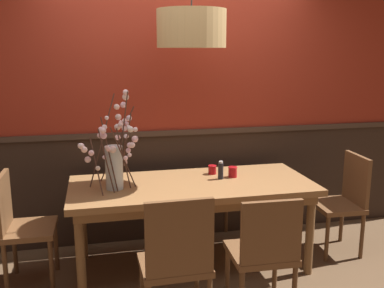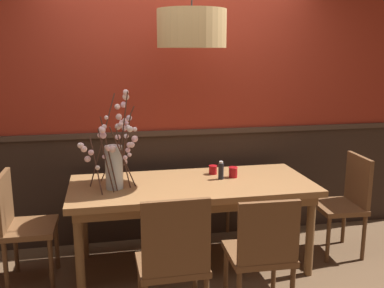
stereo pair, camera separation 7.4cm
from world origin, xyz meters
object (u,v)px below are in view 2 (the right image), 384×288
object	(u,v)px
dining_table	(192,192)
chair_head_east_end	(346,199)
candle_holder_nearer_edge	(233,172)
chair_far_side_right	(204,178)
condiment_bottle	(221,171)
candle_holder_nearer_center	(213,170)
chair_near_side_left	(174,258)
chair_near_side_right	(262,251)
chair_head_west_end	(21,221)
pendant_lamp	(192,29)
vase_with_blossoms	(114,158)

from	to	relation	value
dining_table	chair_head_east_end	bearing A→B (deg)	-0.49
candle_holder_nearer_edge	chair_far_side_right	bearing A→B (deg)	95.82
candle_holder_nearer_edge	condiment_bottle	size ratio (longest dim) A/B	0.58
chair_head_east_end	candle_holder_nearer_center	bearing A→B (deg)	169.07
chair_near_side_left	chair_far_side_right	xyz separation A→B (m)	(0.60, 1.74, -0.00)
chair_far_side_right	chair_near_side_right	bearing A→B (deg)	-89.88
chair_head_west_end	pendant_lamp	size ratio (longest dim) A/B	0.83
chair_far_side_right	chair_near_side_right	world-z (taller)	chair_far_side_right
dining_table	candle_holder_nearer_center	size ratio (longest dim) A/B	25.44
chair_head_west_end	vase_with_blossoms	distance (m)	0.89
dining_table	candle_holder_nearer_edge	bearing A→B (deg)	12.37
candle_holder_nearer_edge	vase_with_blossoms	bearing A→B (deg)	-174.59
chair_head_west_end	candle_holder_nearer_edge	world-z (taller)	chair_head_west_end
chair_far_side_right	chair_near_side_right	distance (m)	1.74
chair_near_side_left	vase_with_blossoms	bearing A→B (deg)	111.60
chair_near_side_left	vase_with_blossoms	world-z (taller)	vase_with_blossoms
chair_near_side_left	candle_holder_nearer_center	size ratio (longest dim) A/B	12.01
dining_table	pendant_lamp	world-z (taller)	pendant_lamp
chair_near_side_right	candle_holder_nearer_edge	size ratio (longest dim) A/B	9.82
dining_table	chair_far_side_right	xyz separation A→B (m)	(0.30, 0.87, -0.15)
chair_near_side_left	chair_head_east_end	bearing A→B (deg)	26.32
chair_head_east_end	candle_holder_nearer_center	xyz separation A→B (m)	(-1.20, 0.23, 0.28)
chair_head_east_end	pendant_lamp	xyz separation A→B (m)	(-1.42, 0.09, 1.50)
chair_head_east_end	candle_holder_nearer_center	size ratio (longest dim) A/B	11.52
chair_near_side_right	chair_near_side_left	bearing A→B (deg)	-179.86
chair_far_side_right	vase_with_blossoms	distance (m)	1.38
vase_with_blossoms	pendant_lamp	world-z (taller)	pendant_lamp
chair_head_west_end	condiment_bottle	distance (m)	1.68
dining_table	condiment_bottle	bearing A→B (deg)	11.26
dining_table	candle_holder_nearer_center	bearing A→B (deg)	42.89
dining_table	condiment_bottle	distance (m)	0.31
chair_far_side_right	vase_with_blossoms	world-z (taller)	vase_with_blossoms
condiment_bottle	pendant_lamp	xyz separation A→B (m)	(-0.25, 0.02, 1.18)
vase_with_blossoms	candle_holder_nearer_center	distance (m)	0.93
condiment_bottle	pendant_lamp	distance (m)	1.21
candle_holder_nearer_center	chair_near_side_left	bearing A→B (deg)	-116.08
chair_head_east_end	chair_head_west_end	world-z (taller)	chair_head_east_end
chair_near_side_left	chair_head_west_end	size ratio (longest dim) A/B	1.05
candle_holder_nearer_center	candle_holder_nearer_edge	size ratio (longest dim) A/B	0.86
condiment_bottle	chair_far_side_right	bearing A→B (deg)	87.31
condiment_bottle	chair_head_east_end	bearing A→B (deg)	-3.19
chair_head_west_end	candle_holder_nearer_center	world-z (taller)	chair_head_west_end
candle_holder_nearer_edge	candle_holder_nearer_center	bearing A→B (deg)	137.72
chair_near_side_right	condiment_bottle	world-z (taller)	condiment_bottle
chair_near_side_right	dining_table	bearing A→B (deg)	109.51
candle_holder_nearer_edge	chair_head_west_end	bearing A→B (deg)	-177.34
chair_head_east_end	chair_near_side_right	distance (m)	1.41
dining_table	chair_head_east_end	distance (m)	1.44
chair_head_east_end	candle_holder_nearer_edge	size ratio (longest dim) A/B	9.90
condiment_bottle	chair_near_side_right	bearing A→B (deg)	-87.38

